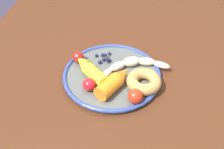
# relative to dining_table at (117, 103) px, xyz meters

# --- Properties ---
(dining_table) EXTENTS (1.27, 0.99, 0.75)m
(dining_table) POSITION_rel_dining_table_xyz_m (0.00, 0.00, 0.00)
(dining_table) COLOR #492513
(dining_table) RESTS_ON ground_plane
(plate) EXTENTS (0.29, 0.29, 0.02)m
(plate) POSITION_rel_dining_table_xyz_m (-0.03, -0.02, 0.08)
(plate) COLOR #525855
(plate) RESTS_ON dining_table
(banana) EXTENTS (0.11, 0.20, 0.03)m
(banana) POSITION_rel_dining_table_xyz_m (-0.07, 0.03, 0.10)
(banana) COLOR beige
(banana) RESTS_ON plate
(carrot_orange) EXTENTS (0.13, 0.10, 0.04)m
(carrot_orange) POSITION_rel_dining_table_xyz_m (0.02, -0.01, 0.11)
(carrot_orange) COLOR orange
(carrot_orange) RESTS_ON plate
(carrot_yellow) EXTENTS (0.12, 0.13, 0.04)m
(carrot_yellow) POSITION_rel_dining_table_xyz_m (-0.02, -0.08, 0.11)
(carrot_yellow) COLOR yellow
(carrot_yellow) RESTS_ON plate
(donut) EXTENTS (0.13, 0.13, 0.03)m
(donut) POSITION_rel_dining_table_xyz_m (0.00, 0.07, 0.10)
(donut) COLOR #B68747
(donut) RESTS_ON plate
(blueberry_pile) EXTENTS (0.06, 0.05, 0.02)m
(blueberry_pile) POSITION_rel_dining_table_xyz_m (-0.09, -0.06, 0.09)
(blueberry_pile) COLOR #191638
(blueberry_pile) RESTS_ON plate
(tomato_near) EXTENTS (0.03, 0.03, 0.03)m
(tomato_near) POSITION_rel_dining_table_xyz_m (-0.07, -0.13, 0.10)
(tomato_near) COLOR red
(tomato_near) RESTS_ON plate
(tomato_mid) EXTENTS (0.04, 0.04, 0.04)m
(tomato_mid) POSITION_rel_dining_table_xyz_m (0.04, -0.07, 0.10)
(tomato_mid) COLOR red
(tomato_mid) RESTS_ON plate
(tomato_far) EXTENTS (0.04, 0.04, 0.04)m
(tomato_far) POSITION_rel_dining_table_xyz_m (0.06, 0.06, 0.11)
(tomato_far) COLOR red
(tomato_far) RESTS_ON plate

